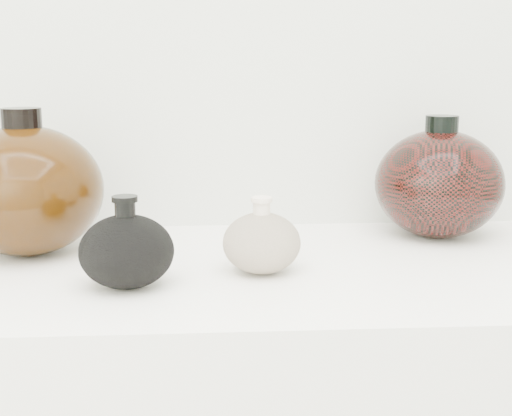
{
  "coord_description": "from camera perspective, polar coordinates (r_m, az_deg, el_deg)",
  "views": [
    {
      "loc": [
        -0.02,
        -0.01,
        1.18
      ],
      "look_at": [
        0.04,
        0.92,
        0.99
      ],
      "focal_mm": 50.0,
      "sensor_mm": 36.0,
      "label": 1
    }
  ],
  "objects": [
    {
      "name": "cream_gourd_vase",
      "position": [
        0.96,
        0.46,
        -2.76
      ],
      "size": [
        0.11,
        0.11,
        0.1
      ],
      "color": "beige",
      "rests_on": "display_counter"
    },
    {
      "name": "left_round_pot",
      "position": [
        1.09,
        -17.91,
        1.4
      ],
      "size": [
        0.26,
        0.26,
        0.21
      ],
      "color": "black",
      "rests_on": "display_counter"
    },
    {
      "name": "right_round_pot",
      "position": [
        1.18,
        14.42,
        1.93
      ],
      "size": [
        0.25,
        0.25,
        0.2
      ],
      "color": "black",
      "rests_on": "display_counter"
    },
    {
      "name": "black_gourd_vase",
      "position": [
        0.91,
        -10.31,
        -3.37
      ],
      "size": [
        0.15,
        0.15,
        0.12
      ],
      "color": "black",
      "rests_on": "display_counter"
    }
  ]
}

